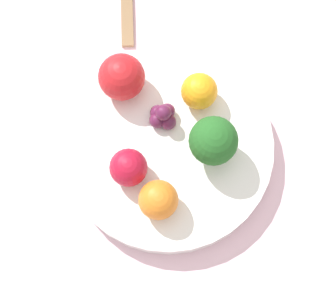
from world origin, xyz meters
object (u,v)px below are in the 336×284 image
orange_front (158,200)px  spoon (127,20)px  broccoli (213,141)px  apple_red (122,77)px  apple_green (128,168)px  bowl (168,148)px  grape_cluster (163,116)px  orange_back (199,91)px

orange_front → spoon: (-0.21, 0.15, -0.05)m
broccoli → apple_red: (-0.14, -0.02, -0.01)m
broccoli → apple_green: broccoli is taller
apple_red → spoon: bearing=133.8°
bowl → grape_cluster: bearing=145.1°
orange_front → orange_back: size_ratio=1.03×
broccoli → apple_red: bearing=-173.7°
apple_red → spoon: size_ratio=0.85×
orange_front → orange_back: bearing=114.0°
apple_green → orange_back: size_ratio=1.00×
broccoli → apple_green: (-0.05, -0.09, -0.02)m
orange_back → grape_cluster: bearing=-103.4°
grape_cluster → spoon: size_ratio=0.54×
apple_red → orange_front: size_ratio=1.24×
bowl → orange_front: (0.04, -0.06, 0.04)m
bowl → apple_red: 0.10m
broccoli → grape_cluster: size_ratio=1.85×
orange_back → apple_red: bearing=-145.4°
bowl → grape_cluster: (-0.03, 0.02, 0.03)m
bowl → grape_cluster: 0.04m
orange_back → spoon: (-0.15, 0.02, -0.05)m
broccoli → orange_back: bearing=145.9°
apple_red → apple_green: apple_red is taller
broccoli → orange_back: 0.07m
broccoli → apple_green: bearing=-120.3°
apple_green → orange_back: 0.13m
apple_red → orange_back: apple_red is taller
orange_back → grape_cluster: 0.05m
orange_front → bowl: bearing=125.5°
orange_front → apple_red: bearing=150.9°
broccoli → grape_cluster: bearing=-170.2°
apple_red → orange_back: 0.10m
broccoli → bowl: bearing=-144.0°
spoon → orange_front: bearing=-36.1°
broccoli → apple_green: 0.10m
orange_front → orange_back: 0.14m
orange_back → spoon: orange_back is taller
grape_cluster → spoon: bearing=152.0°
bowl → orange_back: bearing=102.1°
apple_green → orange_front: (0.05, -0.00, 0.00)m
apple_red → grape_cluster: (0.07, 0.00, -0.02)m
apple_green → grape_cluster: apple_green is taller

